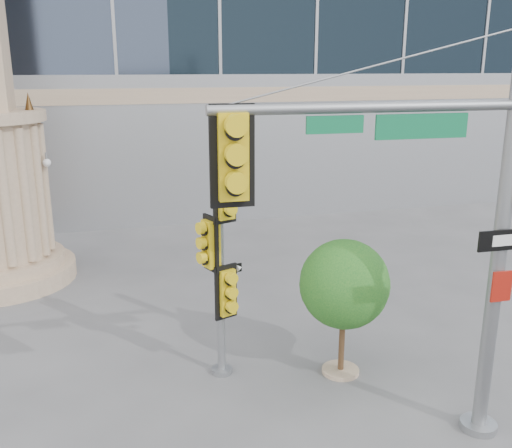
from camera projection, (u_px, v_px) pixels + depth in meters
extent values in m
plane|color=#545456|center=(278.00, 418.00, 10.61)|extent=(120.00, 120.00, 0.00)
cylinder|color=tan|center=(1.00, 272.00, 17.35)|extent=(4.40, 4.40, 0.50)
cone|color=#472D14|center=(28.00, 101.00, 16.32)|extent=(0.24, 0.24, 0.50)
cylinder|color=slate|center=(478.00, 425.00, 10.28)|extent=(0.64, 0.64, 0.14)
cylinder|color=slate|center=(500.00, 247.00, 9.37)|extent=(0.25, 0.25, 6.90)
cylinder|color=slate|center=(372.00, 107.00, 8.18)|extent=(4.83, 0.27, 0.16)
cube|color=#0C693D|center=(422.00, 126.00, 8.43)|extent=(1.50, 0.08, 0.37)
cube|color=gold|center=(232.00, 156.00, 7.86)|extent=(0.64, 0.34, 1.44)
cube|color=black|center=(507.00, 240.00, 9.18)|extent=(1.06, 0.06, 0.34)
cube|color=#A2180F|center=(502.00, 286.00, 9.39)|extent=(0.37, 0.04, 0.53)
cylinder|color=slate|center=(222.00, 370.00, 12.16)|extent=(0.44, 0.44, 0.11)
cylinder|color=slate|center=(220.00, 272.00, 11.56)|extent=(0.16, 0.16, 4.58)
cube|color=gold|center=(224.00, 194.00, 10.96)|extent=(0.56, 0.42, 1.14)
cube|color=gold|center=(211.00, 244.00, 11.28)|extent=(0.42, 0.56, 1.14)
cube|color=gold|center=(226.00, 292.00, 11.50)|extent=(0.56, 0.42, 1.14)
cube|color=black|center=(230.00, 270.00, 11.56)|extent=(0.54, 0.22, 0.18)
cylinder|color=tan|center=(340.00, 370.00, 12.17)|extent=(0.79, 0.79, 0.09)
cylinder|color=#382314|center=(342.00, 339.00, 11.97)|extent=(0.12, 0.12, 1.58)
sphere|color=#13551C|center=(344.00, 284.00, 11.64)|extent=(1.85, 1.85, 1.85)
sphere|color=#13551C|center=(357.00, 290.00, 12.02)|extent=(1.14, 1.14, 1.14)
sphere|color=#13551C|center=(334.00, 300.00, 11.42)|extent=(0.97, 0.97, 0.97)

